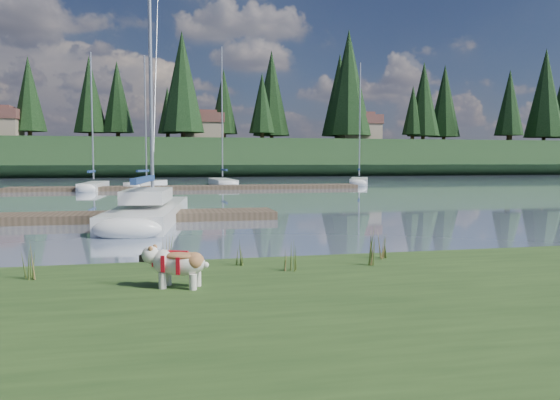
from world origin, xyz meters
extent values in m
plane|color=#7B8BA6|center=(0.00, 30.00, 0.00)|extent=(200.00, 200.00, 0.00)
cube|color=#2D491D|center=(0.00, -6.00, 0.17)|extent=(60.00, 9.00, 0.35)
cube|color=#1A3218|center=(0.00, 73.00, 2.50)|extent=(200.00, 20.00, 5.00)
cylinder|color=silver|center=(-0.24, -3.72, 0.46)|extent=(0.11, 0.11, 0.23)
cylinder|color=silver|center=(-0.16, -3.50, 0.46)|extent=(0.11, 0.11, 0.23)
cylinder|color=silver|center=(0.19, -3.88, 0.46)|extent=(0.11, 0.11, 0.23)
cylinder|color=silver|center=(0.27, -3.66, 0.46)|extent=(0.11, 0.11, 0.23)
ellipsoid|color=silver|center=(0.02, -3.69, 0.70)|extent=(0.84, 0.62, 0.35)
ellipsoid|color=#A2693C|center=(0.02, -3.69, 0.82)|extent=(0.62, 0.52, 0.13)
ellipsoid|color=silver|center=(-0.40, -3.53, 0.82)|extent=(0.34, 0.35, 0.26)
cube|color=black|center=(-0.51, -3.49, 0.77)|extent=(0.12, 0.15, 0.10)
cube|color=white|center=(-0.64, 8.96, 0.22)|extent=(3.18, 9.28, 0.70)
ellipsoid|color=white|center=(-0.07, 13.47, 0.22)|extent=(2.28, 2.71, 0.70)
cylinder|color=silver|center=(-0.53, 9.78, 7.69)|extent=(0.14, 0.14, 13.77)
cube|color=navy|center=(-0.80, 7.63, 1.55)|extent=(0.71, 4.13, 0.20)
cube|color=white|center=(-0.70, 8.45, 0.95)|extent=(1.85, 3.46, 0.45)
cube|color=#4C3D2C|center=(-4.00, 9.00, 0.15)|extent=(16.00, 2.00, 0.30)
cube|color=#4C3D2C|center=(2.00, 30.00, 0.15)|extent=(26.00, 2.20, 0.30)
cube|color=white|center=(-5.11, 31.25, 0.22)|extent=(1.73, 6.08, 0.70)
ellipsoid|color=white|center=(-4.93, 34.25, 0.22)|extent=(1.41, 1.72, 0.70)
cylinder|color=silver|center=(-5.11, 31.25, 5.50)|extent=(0.12, 0.12, 9.39)
cube|color=navy|center=(-5.17, 30.43, 1.40)|extent=(0.35, 2.40, 0.20)
cube|color=white|center=(-1.28, 32.76, 0.22)|extent=(3.27, 6.20, 0.70)
ellipsoid|color=white|center=(-0.30, 35.64, 0.22)|extent=(1.79, 2.00, 0.70)
cylinder|color=silver|center=(-1.28, 32.76, 5.59)|extent=(0.12, 0.12, 9.57)
cube|color=navy|center=(-1.55, 31.97, 1.40)|extent=(0.97, 2.35, 0.20)
cube|color=white|center=(5.16, 36.39, 0.22)|extent=(1.87, 7.38, 0.70)
ellipsoid|color=white|center=(5.05, 40.06, 0.22)|extent=(1.65, 2.04, 0.70)
cylinder|color=silver|center=(5.16, 36.39, 6.44)|extent=(0.12, 0.12, 11.27)
cube|color=navy|center=(5.18, 35.39, 1.40)|extent=(0.28, 2.92, 0.20)
cube|color=white|center=(17.79, 36.04, 0.22)|extent=(3.90, 6.76, 0.70)
ellipsoid|color=white|center=(19.04, 39.13, 0.22)|extent=(2.03, 2.23, 0.70)
cylinder|color=silver|center=(17.79, 36.04, 5.95)|extent=(0.12, 0.12, 10.30)
cube|color=navy|center=(17.45, 35.19, 1.40)|extent=(1.18, 2.54, 0.20)
cone|color=#475B23|center=(-0.18, -2.25, 0.66)|extent=(0.03, 0.03, 0.62)
cone|color=brown|center=(-0.07, -2.32, 0.60)|extent=(0.03, 0.03, 0.50)
cone|color=#475B23|center=(-0.12, -2.22, 0.69)|extent=(0.03, 0.03, 0.69)
cone|color=brown|center=(-0.04, -2.28, 0.57)|extent=(0.03, 0.03, 0.44)
cone|color=#475B23|center=(-0.16, -2.33, 0.63)|extent=(0.03, 0.03, 0.56)
cone|color=#475B23|center=(1.09, -2.17, 0.56)|extent=(0.03, 0.03, 0.43)
cone|color=brown|center=(1.20, -2.24, 0.52)|extent=(0.03, 0.03, 0.34)
cone|color=#475B23|center=(1.15, -2.14, 0.58)|extent=(0.03, 0.03, 0.47)
cone|color=brown|center=(1.23, -2.20, 0.50)|extent=(0.03, 0.03, 0.30)
cone|color=#475B23|center=(1.11, -2.25, 0.54)|extent=(0.03, 0.03, 0.38)
cone|color=#475B23|center=(3.31, -2.68, 0.71)|extent=(0.03, 0.03, 0.71)
cone|color=brown|center=(3.42, -2.75, 0.63)|extent=(0.03, 0.03, 0.57)
cone|color=#475B23|center=(3.37, -2.65, 0.74)|extent=(0.03, 0.03, 0.78)
cone|color=brown|center=(3.45, -2.71, 0.60)|extent=(0.03, 0.03, 0.50)
cone|color=#475B23|center=(3.33, -2.76, 0.67)|extent=(0.03, 0.03, 0.64)
cone|color=#475B23|center=(-2.33, -2.58, 0.64)|extent=(0.03, 0.03, 0.58)
cone|color=brown|center=(-2.22, -2.65, 0.58)|extent=(0.03, 0.03, 0.46)
cone|color=#475B23|center=(-2.27, -2.55, 0.67)|extent=(0.03, 0.03, 0.63)
cone|color=brown|center=(-2.19, -2.61, 0.55)|extent=(0.03, 0.03, 0.40)
cone|color=#475B23|center=(-2.31, -2.66, 0.61)|extent=(0.03, 0.03, 0.52)
cone|color=#475B23|center=(1.82, -2.83, 0.59)|extent=(0.03, 0.03, 0.47)
cone|color=brown|center=(1.93, -2.90, 0.54)|extent=(0.03, 0.03, 0.38)
cone|color=#475B23|center=(1.88, -2.80, 0.61)|extent=(0.03, 0.03, 0.52)
cone|color=brown|center=(1.96, -2.86, 0.51)|extent=(0.03, 0.03, 0.33)
cone|color=#475B23|center=(1.84, -2.91, 0.56)|extent=(0.03, 0.03, 0.42)
cone|color=#475B23|center=(3.78, -2.10, 0.59)|extent=(0.03, 0.03, 0.49)
cone|color=brown|center=(3.89, -2.17, 0.55)|extent=(0.03, 0.03, 0.39)
cone|color=#475B23|center=(3.84, -2.07, 0.62)|extent=(0.03, 0.03, 0.54)
cone|color=brown|center=(3.92, -2.13, 0.52)|extent=(0.03, 0.03, 0.34)
cone|color=#475B23|center=(3.80, -2.18, 0.57)|extent=(0.03, 0.03, 0.44)
cube|color=#33281C|center=(0.00, -1.60, 0.07)|extent=(60.00, 0.50, 0.14)
cylinder|color=#382619|center=(-10.00, 72.00, 5.90)|extent=(0.60, 0.60, 1.80)
cone|color=black|center=(-10.00, 72.00, 11.75)|extent=(4.84, 4.84, 11.00)
cylinder|color=#382619|center=(3.00, 66.00, 5.90)|extent=(0.60, 0.60, 1.80)
cone|color=black|center=(3.00, 66.00, 13.10)|extent=(6.16, 6.16, 14.00)
cylinder|color=#382619|center=(15.00, 70.00, 5.90)|extent=(0.60, 0.60, 1.80)
cone|color=black|center=(15.00, 70.00, 10.85)|extent=(3.96, 3.96, 9.00)
cylinder|color=#382619|center=(28.00, 68.00, 5.90)|extent=(0.60, 0.60, 1.80)
cone|color=black|center=(28.00, 68.00, 14.00)|extent=(7.04, 7.04, 16.00)
cylinder|color=#382619|center=(42.00, 71.00, 5.90)|extent=(0.60, 0.60, 1.80)
cone|color=black|center=(42.00, 71.00, 12.20)|extent=(5.28, 5.28, 12.00)
cylinder|color=#382619|center=(55.00, 67.00, 5.90)|extent=(0.60, 0.60, 1.80)
cone|color=black|center=(55.00, 67.00, 11.52)|extent=(4.62, 4.62, 10.50)
cube|color=gray|center=(6.00, 71.00, 6.40)|extent=(6.00, 5.00, 2.80)
cube|color=brown|center=(6.00, 71.00, 8.50)|extent=(6.30, 5.30, 1.40)
cube|color=brown|center=(6.00, 71.00, 9.30)|extent=(4.20, 3.60, 0.70)
cube|color=gray|center=(30.00, 69.00, 6.40)|extent=(6.00, 5.00, 2.80)
cube|color=brown|center=(30.00, 69.00, 8.50)|extent=(6.30, 5.30, 1.40)
cube|color=brown|center=(30.00, 69.00, 9.30)|extent=(4.20, 3.60, 0.70)
camera|label=1|loc=(-0.25, -11.69, 2.21)|focal=35.00mm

